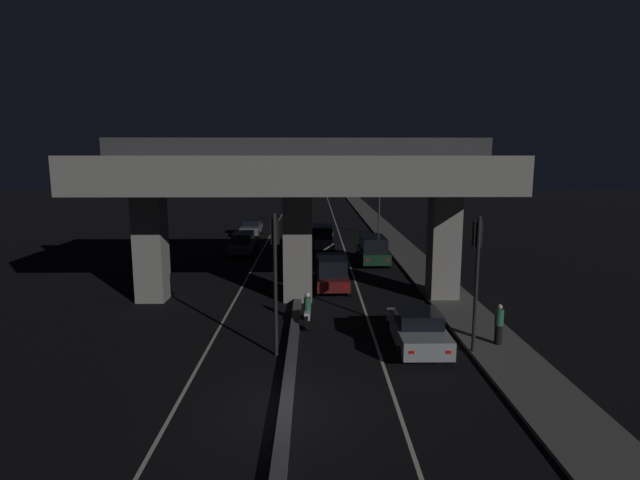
{
  "coord_description": "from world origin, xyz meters",
  "views": [
    {
      "loc": [
        0.83,
        -13.68,
        7.36
      ],
      "look_at": [
        1.31,
        24.64,
        1.01
      ],
      "focal_mm": 28.0,
      "sensor_mm": 36.0,
      "label": 1
    }
  ],
  "objects": [
    {
      "name": "traffic_light_left_of_median",
      "position": [
        -0.59,
        4.27,
        3.66
      ],
      "size": [
        0.3,
        0.49,
        5.38
      ],
      "color": "black",
      "rests_on": "ground_plane"
    },
    {
      "name": "median_divider",
      "position": [
        0.0,
        35.0,
        0.12
      ],
      "size": [
        0.39,
        126.0,
        0.25
      ],
      "primitive_type": "cube",
      "color": "#4C4C51",
      "rests_on": "ground_plane"
    },
    {
      "name": "lane_line_left_inner",
      "position": [
        -3.32,
        35.0,
        0.0
      ],
      "size": [
        0.12,
        126.0,
        0.0
      ],
      "primitive_type": "cube",
      "color": "beige",
      "rests_on": "ground_plane"
    },
    {
      "name": "pedestrian_on_sidewalk",
      "position": [
        8.04,
        4.87,
        0.94
      ],
      "size": [
        0.34,
        0.34,
        1.62
      ],
      "color": "black",
      "rests_on": "sidewalk_right"
    },
    {
      "name": "ground_plane",
      "position": [
        0.0,
        0.0,
        0.0
      ],
      "size": [
        200.0,
        200.0,
        0.0
      ],
      "primitive_type": "plane",
      "color": "black"
    },
    {
      "name": "motorcycle_black_filtering_far",
      "position": [
        0.74,
        22.42,
        0.61
      ],
      "size": [
        0.34,
        1.8,
        1.43
      ],
      "rotation": [
        0.0,
        0.0,
        1.63
      ],
      "color": "black",
      "rests_on": "ground_plane"
    },
    {
      "name": "car_dark_green_third",
      "position": [
        4.96,
        20.46,
        1.01
      ],
      "size": [
        2.11,
        4.28,
        1.93
      ],
      "rotation": [
        0.0,
        0.0,
        1.59
      ],
      "color": "black",
      "rests_on": "ground_plane"
    },
    {
      "name": "car_grey_second_oncoming",
      "position": [
        -5.1,
        33.27,
        0.77
      ],
      "size": [
        1.89,
        4.21,
        1.52
      ],
      "rotation": [
        0.0,
        0.0,
        -1.57
      ],
      "color": "#515459",
      "rests_on": "ground_plane"
    },
    {
      "name": "street_lamp",
      "position": [
        6.62,
        33.85,
        4.27
      ],
      "size": [
        2.85,
        0.32,
        7.03
      ],
      "color": "#2D2D30",
      "rests_on": "ground_plane"
    },
    {
      "name": "elevated_overpass",
      "position": [
        0.0,
        11.69,
        6.26
      ],
      "size": [
        19.48,
        10.26,
        8.34
      ],
      "color": "gray",
      "rests_on": "ground_plane"
    },
    {
      "name": "sidewalk_right",
      "position": [
        7.98,
        28.0,
        0.07
      ],
      "size": [
        2.48,
        126.0,
        0.13
      ],
      "primitive_type": "cube",
      "color": "#5B5956",
      "rests_on": "ground_plane"
    },
    {
      "name": "traffic_light_right_of_median",
      "position": [
        6.84,
        4.27,
        3.58
      ],
      "size": [
        0.3,
        0.49,
        5.26
      ],
      "color": "black",
      "rests_on": "ground_plane"
    },
    {
      "name": "motorcycle_red_filtering_mid",
      "position": [
        0.55,
        15.97,
        0.64
      ],
      "size": [
        0.34,
        1.79,
        1.52
      ],
      "rotation": [
        0.0,
        0.0,
        1.51
      ],
      "color": "black",
      "rests_on": "ground_plane"
    },
    {
      "name": "lane_line_right_inner",
      "position": [
        3.32,
        35.0,
        0.0
      ],
      "size": [
        0.12,
        126.0,
        0.0
      ],
      "primitive_type": "cube",
      "color": "beige",
      "rests_on": "ground_plane"
    },
    {
      "name": "motorcycle_white_filtering_near",
      "position": [
        0.54,
        7.55,
        0.63
      ],
      "size": [
        0.33,
        2.0,
        1.51
      ],
      "rotation": [
        0.0,
        0.0,
        1.54
      ],
      "color": "black",
      "rests_on": "ground_plane"
    },
    {
      "name": "car_silver_fourth",
      "position": [
        1.53,
        26.36,
        1.01
      ],
      "size": [
        2.04,
        4.55,
        1.92
      ],
      "rotation": [
        0.0,
        0.0,
        1.55
      ],
      "color": "gray",
      "rests_on": "ground_plane"
    },
    {
      "name": "car_silver_lead",
      "position": [
        4.86,
        4.78,
        0.77
      ],
      "size": [
        1.99,
        4.24,
        1.54
      ],
      "rotation": [
        0.0,
        0.0,
        1.57
      ],
      "color": "gray",
      "rests_on": "ground_plane"
    },
    {
      "name": "car_grey_lead_oncoming",
      "position": [
        -4.68,
        24.54,
        0.84
      ],
      "size": [
        1.87,
        4.74,
        1.63
      ],
      "rotation": [
        0.0,
        0.0,
        -1.56
      ],
      "color": "#515459",
      "rests_on": "ground_plane"
    },
    {
      "name": "car_dark_red_second",
      "position": [
        1.85,
        13.65,
        0.99
      ],
      "size": [
        1.94,
        4.14,
        1.86
      ],
      "rotation": [
        0.0,
        0.0,
        1.58
      ],
      "color": "#591414",
      "rests_on": "ground_plane"
    }
  ]
}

